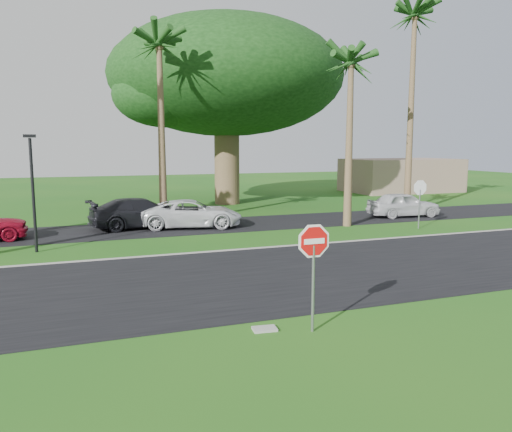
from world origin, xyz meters
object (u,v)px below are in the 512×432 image
Objects in this scene: car_dark at (141,213)px; car_pickup at (403,205)px; stop_sign_far at (420,194)px; stop_sign_near at (314,255)px; car_minivan at (192,214)px.

car_pickup is at bearing -101.81° from car_dark.
stop_sign_far reaches higher than car_dark.
stop_sign_near is 15.34m from car_minivan.
stop_sign_near is 1.00× the size of stop_sign_far.
car_minivan is at bearing 87.43° from stop_sign_near.
car_pickup is (12.68, -0.48, 0.02)m from car_minivan.
car_pickup is at bearing 47.94° from stop_sign_near.
stop_sign_near is at bearing 43.73° from stop_sign_far.
car_dark is (-13.29, 5.04, -1.01)m from stop_sign_far.
car_minivan is (2.48, -0.75, -0.05)m from car_dark.
stop_sign_far is 11.68m from car_minivan.
car_dark reaches higher than car_minivan.
stop_sign_near is 0.50× the size of car_dark.
stop_sign_far is at bearing 159.28° from car_pickup.
stop_sign_far is 0.61× the size of car_pickup.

